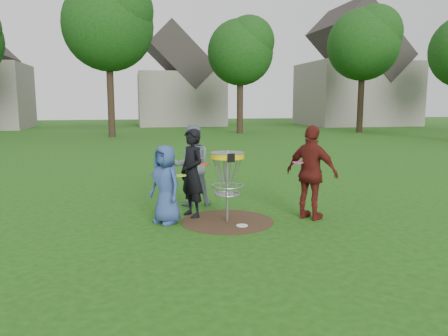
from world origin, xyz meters
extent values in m
plane|color=#19470F|center=(0.00, 0.00, 0.00)|extent=(100.00, 100.00, 0.00)
cylinder|color=#47331E|center=(0.00, 0.00, 0.00)|extent=(1.80, 1.80, 0.01)
imported|color=navy|center=(-1.16, 0.15, 0.75)|extent=(0.81, 0.87, 1.49)
imported|color=black|center=(-0.61, 0.51, 0.88)|extent=(0.65, 0.76, 1.77)
imported|color=slate|center=(-0.48, 1.49, 0.89)|extent=(0.88, 0.69, 1.78)
imported|color=#5A1914|center=(1.65, -0.16, 0.92)|extent=(1.02, 1.13, 1.84)
cylinder|color=white|center=(0.20, -0.38, 0.01)|extent=(0.22, 0.22, 0.02)
cylinder|color=#9EA0A5|center=(0.00, 0.00, 0.69)|extent=(0.05, 0.05, 1.38)
cylinder|color=#DEBB0B|center=(0.00, 0.00, 1.28)|extent=(0.64, 0.64, 0.10)
cylinder|color=#9EA0A5|center=(0.00, 0.00, 1.34)|extent=(0.66, 0.66, 0.01)
cube|color=black|center=(0.00, -0.33, 1.28)|extent=(0.14, 0.02, 0.16)
torus|color=#9EA0A5|center=(0.00, 0.00, 0.70)|extent=(0.62, 0.62, 0.02)
torus|color=#9EA0A5|center=(0.00, 0.00, 0.54)|extent=(0.50, 0.50, 0.02)
cylinder|color=#9EA0A5|center=(0.00, 0.00, 0.53)|extent=(0.44, 0.44, 0.01)
cylinder|color=#AFE919|center=(-0.88, 0.11, 0.91)|extent=(0.22, 0.22, 0.02)
cylinder|color=#FF3115|center=(-0.39, 0.33, 1.08)|extent=(0.22, 0.22, 0.02)
cylinder|color=#FD4299|center=(-0.39, 1.23, 1.09)|extent=(0.22, 0.22, 0.02)
cylinder|color=#DB3998|center=(1.37, -0.13, 1.13)|extent=(0.22, 0.22, 0.02)
cylinder|color=#38281C|center=(-3.00, 21.50, 2.31)|extent=(0.46, 0.46, 4.62)
sphere|color=#164211|center=(-3.00, 21.50, 7.04)|extent=(5.72, 5.72, 5.72)
cylinder|color=#38281C|center=(6.00, 23.00, 1.89)|extent=(0.46, 0.46, 3.78)
sphere|color=#164211|center=(6.00, 23.00, 5.76)|extent=(4.68, 4.68, 4.68)
cylinder|color=#38281C|center=(15.00, 22.00, 2.10)|extent=(0.46, 0.46, 4.20)
sphere|color=#164211|center=(15.00, 22.00, 6.40)|extent=(5.20, 5.20, 5.20)
cube|color=gray|center=(3.00, 35.00, 2.50)|extent=(8.00, 7.00, 5.00)
cube|color=#2D2826|center=(3.00, 35.00, 6.44)|extent=(6.11, 7.14, 6.11)
cube|color=gray|center=(20.00, 32.00, 3.00)|extent=(10.00, 8.00, 6.00)
cube|color=#2D2826|center=(20.00, 32.00, 7.80)|extent=(7.64, 8.16, 7.64)
camera|label=1|loc=(-1.76, -7.99, 2.29)|focal=35.00mm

